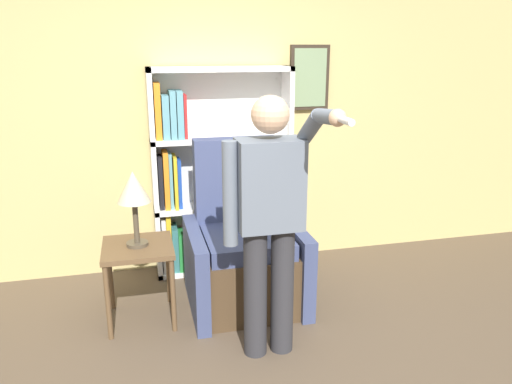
# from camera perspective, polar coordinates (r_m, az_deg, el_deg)

# --- Properties ---
(wall_back) EXTENTS (8.00, 0.11, 2.80)m
(wall_back) POSITION_cam_1_polar(r_m,az_deg,el_deg) (4.40, -5.81, 9.11)
(wall_back) COLOR tan
(wall_back) RESTS_ON ground_plane
(bookcase) EXTENTS (1.20, 0.28, 1.79)m
(bookcase) POSITION_cam_1_polar(r_m,az_deg,el_deg) (4.34, -5.70, 1.83)
(bookcase) COLOR white
(bookcase) RESTS_ON ground_plane
(armchair) EXTENTS (0.86, 0.83, 1.26)m
(armchair) POSITION_cam_1_polar(r_m,az_deg,el_deg) (3.92, -1.46, -7.05)
(armchair) COLOR #4C3823
(armchair) RESTS_ON ground_plane
(person_standing) EXTENTS (0.55, 0.78, 1.68)m
(person_standing) POSITION_cam_1_polar(r_m,az_deg,el_deg) (3.05, 1.57, -2.57)
(person_standing) COLOR #2D2D33
(person_standing) RESTS_ON ground_plane
(side_table) EXTENTS (0.49, 0.49, 0.59)m
(side_table) POSITION_cam_1_polar(r_m,az_deg,el_deg) (3.70, -13.29, -7.24)
(side_table) COLOR brown
(side_table) RESTS_ON ground_plane
(table_lamp) EXTENTS (0.23, 0.23, 0.54)m
(table_lamp) POSITION_cam_1_polar(r_m,az_deg,el_deg) (3.54, -13.81, 0.14)
(table_lamp) COLOR #4C4233
(table_lamp) RESTS_ON side_table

